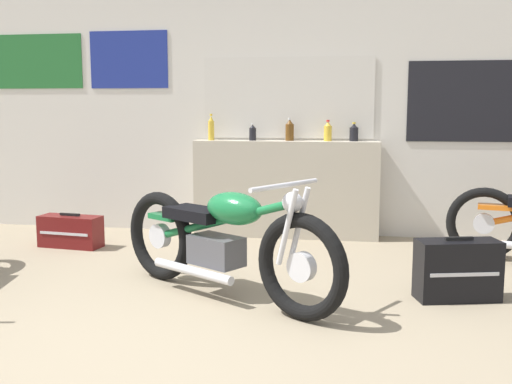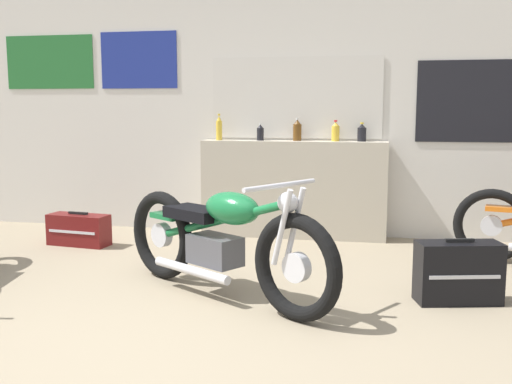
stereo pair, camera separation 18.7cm
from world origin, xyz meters
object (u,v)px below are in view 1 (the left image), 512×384
object	(u,v)px
bottle_right_center	(328,132)
bottle_rightmost	(354,133)
bottle_left_center	(253,133)
bottle_center	(290,131)
hard_case_black	(458,270)
motorcycle_green	(223,240)
bottle_leftmost	(211,129)
hard_case_darkred	(71,231)

from	to	relation	value
bottle_right_center	bottle_rightmost	world-z (taller)	bottle_right_center
bottle_left_center	bottle_center	size ratio (longest dim) A/B	0.77
hard_case_black	bottle_rightmost	bearing A→B (deg)	110.46
motorcycle_green	bottle_rightmost	bearing A→B (deg)	66.92
bottle_center	hard_case_black	xyz separation A→B (m)	(1.34, -1.88, -0.87)
bottle_right_center	bottle_left_center	bearing A→B (deg)	-178.81
motorcycle_green	hard_case_black	distance (m)	1.62
bottle_center	hard_case_black	distance (m)	2.47
bottle_left_center	bottle_rightmost	size ratio (longest dim) A/B	0.94
bottle_center	motorcycle_green	bearing A→B (deg)	-96.90
bottle_rightmost	motorcycle_green	distance (m)	2.36
bottle_leftmost	bottle_right_center	distance (m)	1.18
bottle_left_center	hard_case_darkred	bearing A→B (deg)	-154.06
bottle_left_center	motorcycle_green	bearing A→B (deg)	-86.64
bottle_leftmost	bottle_rightmost	size ratio (longest dim) A/B	1.44
hard_case_black	bottle_leftmost	bearing A→B (deg)	139.40
bottle_leftmost	motorcycle_green	world-z (taller)	bottle_leftmost
bottle_center	bottle_rightmost	bearing A→B (deg)	0.52
bottle_right_center	motorcycle_green	xyz separation A→B (m)	(-0.63, -2.07, -0.66)
bottle_left_center	hard_case_darkred	distance (m)	2.01
bottle_center	motorcycle_green	size ratio (longest dim) A/B	0.13
bottle_left_center	hard_case_darkred	xyz separation A→B (m)	(-1.62, -0.79, -0.91)
bottle_right_center	motorcycle_green	distance (m)	2.26
bottle_right_center	bottle_rightmost	size ratio (longest dim) A/B	1.11
bottle_center	hard_case_darkred	bearing A→B (deg)	-157.76
bottle_left_center	bottle_center	bearing A→B (deg)	4.17
bottle_rightmost	hard_case_black	size ratio (longest dim) A/B	0.31
bottle_leftmost	hard_case_darkred	xyz separation A→B (m)	(-1.19, -0.76, -0.95)
bottle_center	bottle_rightmost	world-z (taller)	bottle_center
bottle_center	bottle_rightmost	distance (m)	0.64
bottle_right_center	hard_case_darkred	distance (m)	2.67
bottle_right_center	hard_case_darkred	bearing A→B (deg)	-161.31
motorcycle_green	hard_case_darkred	size ratio (longest dim) A/B	2.86
bottle_leftmost	bottle_left_center	bearing A→B (deg)	2.99
motorcycle_green	hard_case_darkred	distance (m)	2.17
bottle_center	bottle_left_center	bearing A→B (deg)	-175.83
bottle_left_center	hard_case_black	world-z (taller)	bottle_left_center
bottle_leftmost	motorcycle_green	xyz separation A→B (m)	(0.54, -2.03, -0.69)
bottle_rightmost	hard_case_darkred	distance (m)	2.90
bottle_leftmost	bottle_center	xyz separation A→B (m)	(0.80, 0.05, -0.02)
bottle_left_center	hard_case_black	xyz separation A→B (m)	(1.72, -1.86, -0.85)
bottle_center	bottle_right_center	size ratio (longest dim) A/B	1.10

